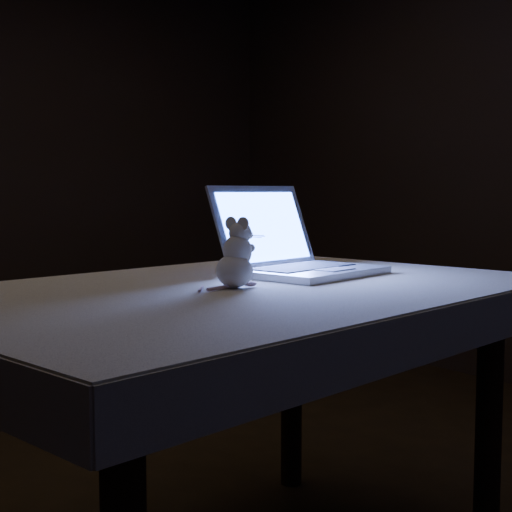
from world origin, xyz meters
TOP-DOWN VIEW (x-y plane):
  - floor at (0.00, 0.00)m, footprint 5.00×5.00m
  - table at (-0.23, -0.65)m, footprint 1.65×1.19m
  - tablecloth at (-0.24, -0.67)m, footprint 1.78×1.32m
  - laptop at (0.09, -0.58)m, footprint 0.46×0.42m
  - plush_mouse at (-0.26, -0.67)m, footprint 0.14×0.14m

SIDE VIEW (x-z plane):
  - floor at x=0.00m, z-range 0.00..0.00m
  - table at x=-0.23m, z-range 0.00..0.82m
  - tablecloth at x=-0.24m, z-range 0.71..0.82m
  - plush_mouse at x=-0.26m, z-range 0.82..1.00m
  - laptop at x=0.09m, z-range 0.82..1.10m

